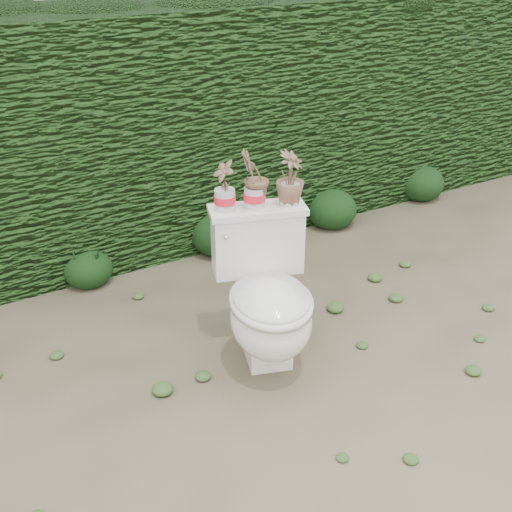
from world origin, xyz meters
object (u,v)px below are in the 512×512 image
potted_plant_center (254,181)px  potted_plant_right (290,180)px  toilet (267,301)px  potted_plant_left (225,187)px

potted_plant_center → potted_plant_right: 0.19m
toilet → potted_plant_right: potted_plant_right is taller
potted_plant_center → potted_plant_right: bearing=142.1°
potted_plant_center → potted_plant_right: size_ratio=1.08×
potted_plant_left → potted_plant_center: bearing=66.9°
toilet → potted_plant_right: 0.63m
toilet → potted_plant_center: size_ratio=2.70×
potted_plant_right → toilet: bearing=-176.1°
toilet → potted_plant_left: potted_plant_left is taller
potted_plant_center → potted_plant_left: bearing=-37.9°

